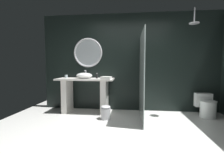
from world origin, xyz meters
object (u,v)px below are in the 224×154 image
Objects in this scene: vessel_sink at (84,75)px; toilet at (206,106)px; round_wall_mirror at (88,53)px; folded_hand_towel at (106,78)px; waste_bin at (106,112)px; soap_dispenser at (97,76)px; rain_shower_head at (194,22)px; tumbler_cup at (66,76)px.

vessel_sink reaches higher than toilet.
round_wall_mirror is 0.98m from folded_hand_towel.
waste_bin is at bearing -51.59° from round_wall_mirror.
waste_bin is 1.31× the size of folded_hand_towel.
toilet is at bearing 10.71° from waste_bin.
soap_dispenser is 0.18× the size of round_wall_mirror.
rain_shower_head is (2.55, -0.49, 0.62)m from round_wall_mirror.
folded_hand_towel is at bearing 179.24° from rain_shower_head.
soap_dispenser is at bearing -40.65° from round_wall_mirror.
tumbler_cup is 1.48m from waste_bin.
vessel_sink is 3.08m from toilet.
waste_bin is at bearing -25.33° from tumbler_cup.
rain_shower_head reaches higher than vessel_sink.
tumbler_cup is at bearing 175.04° from rain_shower_head.
toilet is at bearing -1.54° from tumbler_cup.
vessel_sink reaches higher than waste_bin.
round_wall_mirror is (-0.30, 0.25, 0.62)m from soap_dispenser.
tumbler_cup is 1.14m from folded_hand_towel.
folded_hand_towel is at bearing -36.92° from soap_dispenser.
waste_bin is at bearing -37.84° from vessel_sink.
round_wall_mirror is 3.26m from toilet.
vessel_sink is 1.74× the size of folded_hand_towel.
round_wall_mirror is 3.31× the size of folded_hand_towel.
toilet reaches higher than waste_bin.
tumbler_cup is at bearing 177.50° from soap_dispenser.
waste_bin is at bearing -172.01° from rain_shower_head.
vessel_sink is at bearing -178.12° from soap_dispenser.
vessel_sink is at bearing -5.33° from tumbler_cup.
vessel_sink reaches higher than folded_hand_towel.
rain_shower_head is at bearing -0.76° from folded_hand_towel.
rain_shower_head is 0.66× the size of toilet.
folded_hand_towel is (-1.98, 0.03, -1.27)m from rain_shower_head.
tumbler_cup is at bearing 174.67° from vessel_sink.
tumbler_cup is at bearing 154.67° from waste_bin.
folded_hand_towel is (0.27, -0.21, -0.03)m from soap_dispenser.
rain_shower_head is 1.12× the size of waste_bin.
tumbler_cup is 0.24× the size of rain_shower_head.
toilet is 2.49m from folded_hand_towel.
vessel_sink is 0.64m from folded_hand_towel.
vessel_sink is 0.78× the size of toilet.
waste_bin is (-1.95, -0.27, -2.03)m from rain_shower_head.
folded_hand_towel is at bearing -17.87° from vessel_sink.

